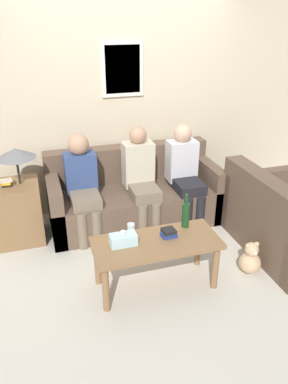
% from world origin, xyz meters
% --- Properties ---
extents(ground_plane, '(16.00, 16.00, 0.00)m').
position_xyz_m(ground_plane, '(0.00, 0.00, 0.00)').
color(ground_plane, beige).
extents(wall_back, '(9.00, 0.08, 2.60)m').
position_xyz_m(wall_back, '(0.00, 0.94, 1.30)').
color(wall_back, beige).
rests_on(wall_back, ground_plane).
extents(couch_main, '(1.98, 0.83, 0.85)m').
position_xyz_m(couch_main, '(0.00, 0.50, 0.30)').
color(couch_main, brown).
rests_on(couch_main, ground_plane).
extents(couch_side, '(0.83, 1.31, 0.85)m').
position_xyz_m(couch_side, '(1.30, -0.58, 0.30)').
color(couch_side, brown).
rests_on(couch_side, ground_plane).
extents(coffee_table, '(1.12, 0.49, 0.48)m').
position_xyz_m(coffee_table, '(-0.14, -0.75, 0.40)').
color(coffee_table, olive).
rests_on(coffee_table, ground_plane).
extents(side_table_with_lamp, '(0.50, 0.48, 1.05)m').
position_xyz_m(side_table_with_lamp, '(-1.30, 0.43, 0.40)').
color(side_table_with_lamp, olive).
rests_on(side_table_with_lamp, ground_plane).
extents(wine_bottle, '(0.07, 0.07, 0.33)m').
position_xyz_m(wine_bottle, '(0.19, -0.60, 0.60)').
color(wine_bottle, '#19421E').
rests_on(wine_bottle, coffee_table).
extents(drinking_glass, '(0.07, 0.07, 0.11)m').
position_xyz_m(drinking_glass, '(-0.32, -0.58, 0.53)').
color(drinking_glass, silver).
rests_on(drinking_glass, coffee_table).
extents(book_stack, '(0.14, 0.12, 0.07)m').
position_xyz_m(book_stack, '(-0.01, -0.71, 0.51)').
color(book_stack, navy).
rests_on(book_stack, coffee_table).
extents(tissue_box, '(0.23, 0.12, 0.15)m').
position_xyz_m(tissue_box, '(-0.43, -0.72, 0.53)').
color(tissue_box, silver).
rests_on(tissue_box, coffee_table).
extents(person_left, '(0.34, 0.60, 1.13)m').
position_xyz_m(person_left, '(-0.61, 0.36, 0.62)').
color(person_left, '#756651').
rests_on(person_left, ground_plane).
extents(person_middle, '(0.34, 0.60, 1.16)m').
position_xyz_m(person_middle, '(0.05, 0.35, 0.62)').
color(person_middle, '#756651').
rests_on(person_middle, ground_plane).
extents(person_right, '(0.34, 0.59, 1.14)m').
position_xyz_m(person_right, '(0.58, 0.35, 0.62)').
color(person_right, black).
rests_on(person_right, ground_plane).
extents(teddy_bear, '(0.21, 0.21, 0.33)m').
position_xyz_m(teddy_bear, '(0.79, -0.83, 0.14)').
color(teddy_bear, tan).
rests_on(teddy_bear, ground_plane).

